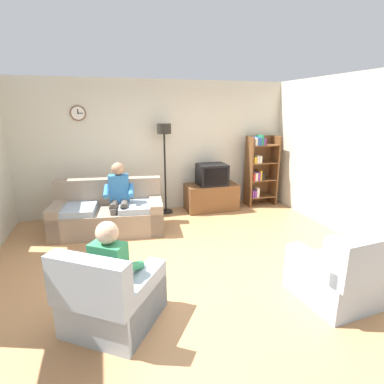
# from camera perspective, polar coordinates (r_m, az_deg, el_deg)

# --- Properties ---
(ground_plane) EXTENTS (12.00, 12.00, 0.00)m
(ground_plane) POSITION_cam_1_polar(r_m,az_deg,el_deg) (4.43, 0.34, -13.60)
(ground_plane) COLOR #B27F51
(back_wall_assembly) EXTENTS (6.20, 0.17, 2.70)m
(back_wall_assembly) POSITION_cam_1_polar(r_m,az_deg,el_deg) (6.51, -6.48, 8.36)
(back_wall_assembly) COLOR beige
(back_wall_assembly) RESTS_ON ground_plane
(right_wall) EXTENTS (0.12, 5.80, 2.70)m
(right_wall) POSITION_cam_1_polar(r_m,az_deg,el_deg) (5.49, 30.43, 4.98)
(right_wall) COLOR beige
(right_wall) RESTS_ON ground_plane
(couch) EXTENTS (1.99, 1.10, 0.90)m
(couch) POSITION_cam_1_polar(r_m,az_deg,el_deg) (5.66, -15.33, -4.02)
(couch) COLOR gray
(couch) RESTS_ON ground_plane
(tv_stand) EXTENTS (1.10, 0.56, 0.57)m
(tv_stand) POSITION_cam_1_polar(r_m,az_deg,el_deg) (6.61, 3.62, -0.93)
(tv_stand) COLOR brown
(tv_stand) RESTS_ON ground_plane
(tv) EXTENTS (0.60, 0.49, 0.44)m
(tv) POSITION_cam_1_polar(r_m,az_deg,el_deg) (6.46, 3.77, 3.29)
(tv) COLOR black
(tv) RESTS_ON tv_stand
(bookshelf) EXTENTS (0.68, 0.36, 1.58)m
(bookshelf) POSITION_cam_1_polar(r_m,az_deg,el_deg) (7.02, 12.46, 4.17)
(bookshelf) COLOR brown
(bookshelf) RESTS_ON ground_plane
(floor_lamp) EXTENTS (0.28, 0.28, 1.85)m
(floor_lamp) POSITION_cam_1_polar(r_m,az_deg,el_deg) (6.21, -5.19, 8.97)
(floor_lamp) COLOR black
(floor_lamp) RESTS_ON ground_plane
(armchair_near_window) EXTENTS (1.16, 1.18, 0.90)m
(armchair_near_window) POSITION_cam_1_polar(r_m,az_deg,el_deg) (3.36, -14.72, -18.75)
(armchair_near_window) COLOR #9EADBC
(armchair_near_window) RESTS_ON ground_plane
(armchair_near_bookshelf) EXTENTS (0.87, 0.95, 0.90)m
(armchair_near_bookshelf) POSITION_cam_1_polar(r_m,az_deg,el_deg) (3.99, 25.75, -14.04)
(armchair_near_bookshelf) COLOR #9EADBC
(armchair_near_bookshelf) RESTS_ON ground_plane
(person_on_couch) EXTENTS (0.55, 0.57, 1.24)m
(person_on_couch) POSITION_cam_1_polar(r_m,az_deg,el_deg) (5.44, -13.50, -0.41)
(person_on_couch) COLOR #3372B2
(person_on_couch) RESTS_ON ground_plane
(person_in_left_armchair) EXTENTS (0.61, 0.64, 1.12)m
(person_in_left_armchair) POSITION_cam_1_polar(r_m,az_deg,el_deg) (3.26, -14.24, -13.37)
(person_in_left_armchair) COLOR #338C59
(person_in_left_armchair) RESTS_ON ground_plane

